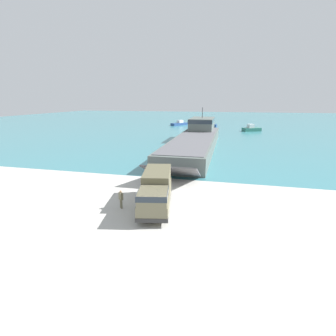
# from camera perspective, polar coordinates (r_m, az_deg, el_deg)

# --- Properties ---
(ground_plane) EXTENTS (240.00, 240.00, 0.00)m
(ground_plane) POSITION_cam_1_polar(r_m,az_deg,el_deg) (27.40, -1.83, -5.38)
(ground_plane) COLOR #B7B5AD
(water_surface) EXTENTS (240.00, 180.00, 0.01)m
(water_surface) POSITION_cam_1_polar(r_m,az_deg,el_deg) (120.48, 10.59, 9.99)
(water_surface) COLOR teal
(water_surface) RESTS_ON ground_plane
(landing_craft) EXTENTS (7.93, 42.03, 7.60)m
(landing_craft) POSITION_cam_1_polar(r_m,az_deg,el_deg) (53.32, 6.25, 6.48)
(landing_craft) COLOR #56605B
(landing_craft) RESTS_ON ground_plane
(military_truck) EXTENTS (4.00, 8.42, 3.06)m
(military_truck) POSITION_cam_1_polar(r_m,az_deg,el_deg) (23.41, -2.61, -4.76)
(military_truck) COLOR #6B664C
(military_truck) RESTS_ON ground_plane
(soldier_on_ramp) EXTENTS (0.49, 0.46, 1.68)m
(soldier_on_ramp) POSITION_cam_1_polar(r_m,az_deg,el_deg) (23.66, -10.22, -6.43)
(soldier_on_ramp) COLOR #6B664C
(soldier_on_ramp) RESTS_ON ground_plane
(moored_boat_a) EXTENTS (7.62, 2.83, 2.08)m
(moored_boat_a) POSITION_cam_1_polar(r_m,az_deg,el_deg) (94.45, 8.24, 9.27)
(moored_boat_a) COLOR navy
(moored_boat_a) RESTS_ON ground_plane
(moored_boat_b) EXTENTS (5.69, 6.84, 1.88)m
(moored_boat_b) POSITION_cam_1_polar(r_m,az_deg,el_deg) (99.73, 2.48, 9.64)
(moored_boat_b) COLOR navy
(moored_boat_b) RESTS_ON ground_plane
(moored_boat_c) EXTENTS (5.94, 4.60, 2.13)m
(moored_boat_c) POSITION_cam_1_polar(r_m,az_deg,el_deg) (84.74, 17.69, 8.13)
(moored_boat_c) COLOR #2D7060
(moored_boat_c) RESTS_ON ground_plane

